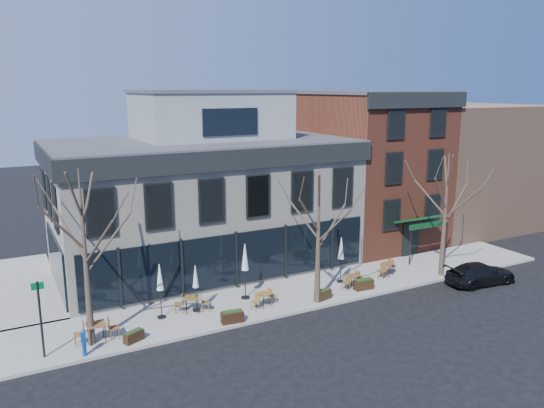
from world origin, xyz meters
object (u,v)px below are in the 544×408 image
parked_sedan (481,274)px  call_box (84,342)px  cafe_set_0 (97,330)px  umbrella_0 (160,280)px

parked_sedan → call_box: (-22.16, 1.65, 0.16)m
parked_sedan → cafe_set_0: parked_sedan is taller
cafe_set_0 → umbrella_0: 3.77m
parked_sedan → call_box: call_box is taller
parked_sedan → cafe_set_0: 21.61m
cafe_set_0 → call_box: bearing=-123.4°
parked_sedan → cafe_set_0: size_ratio=2.18×
cafe_set_0 → umbrella_0: umbrella_0 is taller
umbrella_0 → parked_sedan: bearing=-12.1°
call_box → cafe_set_0: call_box is taller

